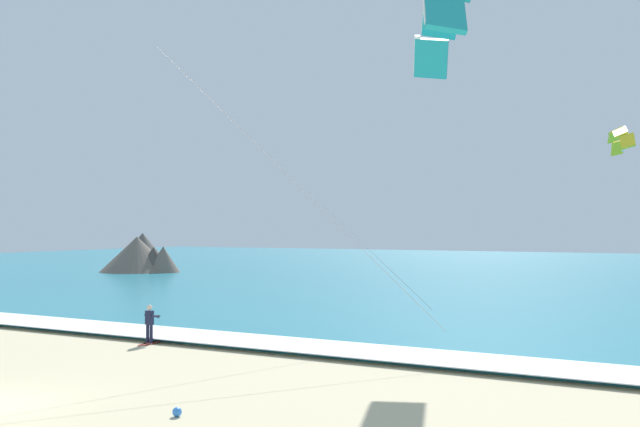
{
  "coord_description": "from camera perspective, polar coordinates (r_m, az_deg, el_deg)",
  "views": [
    {
      "loc": [
        17.69,
        -13.06,
        5.03
      ],
      "look_at": [
        2.71,
        15.11,
        5.68
      ],
      "focal_mm": 39.54,
      "sensor_mm": 36.0,
      "label": 1
    }
  ],
  "objects": [
    {
      "name": "surf_foam",
      "position": [
        31.14,
        -7.12,
        -10.04
      ],
      "size": [
        200.0,
        3.17,
        0.04
      ],
      "primitive_type": "cube",
      "color": "white",
      "rests_on": "sea"
    },
    {
      "name": "kite_distant",
      "position": [
        58.54,
        23.08,
        5.68
      ],
      "size": [
        2.33,
        5.45,
        2.02
      ],
      "color": "yellow"
    },
    {
      "name": "beach_ball",
      "position": [
        19.81,
        -11.49,
        -15.46
      ],
      "size": [
        0.26,
        0.26,
        0.26
      ],
      "primitive_type": "sphere",
      "color": "#337FE5",
      "rests_on": "ground"
    },
    {
      "name": "sea",
      "position": [
        86.15,
        16.16,
        -4.4
      ],
      "size": [
        200.0,
        120.0,
        0.2
      ],
      "primitive_type": "cube",
      "color": "teal",
      "rests_on": "ground"
    },
    {
      "name": "headland_left",
      "position": [
        80.72,
        -14.19,
        -3.26
      ],
      "size": [
        9.99,
        9.92,
        4.45
      ],
      "color": "#665B51",
      "rests_on": "ground"
    },
    {
      "name": "kite_primary",
      "position": [
        31.18,
        9.67,
        15.34
      ],
      "size": [
        13.67,
        8.49,
        13.93
      ],
      "color": "teal"
    },
    {
      "name": "surfboard",
      "position": [
        31.8,
        -13.65,
        -10.18
      ],
      "size": [
        0.45,
        1.4,
        0.09
      ],
      "color": "#E04C38",
      "rests_on": "ground"
    },
    {
      "name": "kitesurfer",
      "position": [
        31.68,
        -13.62,
        -8.54
      ],
      "size": [
        0.55,
        0.52,
        1.69
      ],
      "color": "#191E38",
      "rests_on": "ground"
    }
  ]
}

